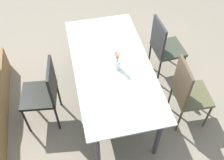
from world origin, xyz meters
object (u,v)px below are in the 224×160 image
Objects in this scene: chair_near_left at (188,91)px; flower_vase at (118,61)px; dining_table at (112,69)px; chair_far_side at (44,91)px; chair_near_right at (164,46)px.

flower_vase is at bearing -110.66° from chair_near_left.
chair_far_side reaches higher than dining_table.
chair_near_left reaches higher than chair_near_right.
flower_vase is (-0.07, -0.05, 0.19)m from dining_table.
chair_near_left is 0.92m from flower_vase.
flower_vase is (-0.03, -0.88, 0.35)m from chair_far_side.
dining_table is 0.85m from chair_far_side.
chair_near_right is at bearing -58.39° from flower_vase.
chair_far_side is 0.95× the size of chair_near_left.
chair_near_left is (-0.82, 0.01, 0.01)m from chair_near_right.
chair_near_left is (-0.38, -1.66, 0.00)m from chair_far_side.
dining_table is 1.84× the size of chair_near_left.
chair_near_left is at bearing -116.48° from dining_table.
chair_far_side is (-0.04, 0.83, -0.16)m from dining_table.
flower_vase is at bearing -145.20° from dining_table.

